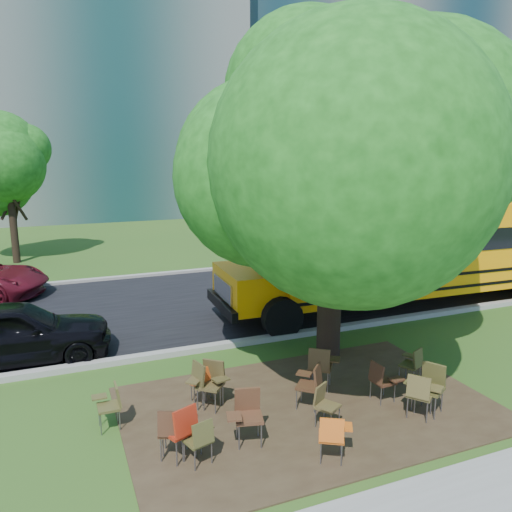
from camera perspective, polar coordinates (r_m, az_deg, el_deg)
name	(u,v)px	position (r m, az deg, el deg)	size (l,w,h in m)	color
ground	(251,405)	(10.15, -0.56, -16.71)	(160.00, 160.00, 0.00)	#28541A
dirt_patch	(309,407)	(10.12, 6.05, -16.78)	(7.00, 4.50, 0.03)	#382819
asphalt_road	(172,305)	(16.38, -9.63, -5.55)	(80.00, 8.00, 0.04)	black
kerb_near	(207,348)	(12.70, -5.62, -10.38)	(80.00, 0.25, 0.14)	gray
kerb_far	(149,275)	(20.25, -12.18, -2.16)	(80.00, 0.25, 0.14)	gray
building_right	(333,76)	(54.29, 8.83, 19.69)	(30.00, 16.00, 25.00)	slate
bg_tree_2	(8,167)	(24.38, -26.51, 9.04)	(4.80, 4.80, 6.62)	black
bg_tree_3	(298,149)	(24.99, 4.82, 12.12)	(5.60, 5.60, 7.84)	black
bg_tree_4	(441,162)	(28.73, 20.35, 10.01)	(5.00, 5.00, 6.85)	black
main_tree	(335,136)	(11.42, 8.96, 13.42)	(7.20, 7.20, 8.81)	black
school_bus	(440,244)	(17.32, 20.29, 1.28)	(13.64, 3.52, 3.31)	#FF9908
chair_0	(182,426)	(8.44, -8.45, -18.63)	(0.65, 0.74, 0.95)	#A32411
chair_1	(174,427)	(8.47, -9.31, -18.77)	(0.73, 0.57, 0.90)	#422617
chair_2	(201,437)	(8.32, -6.36, -19.83)	(0.54, 0.59, 0.79)	#4B4820
chair_3	(247,411)	(8.76, -1.07, -17.28)	(0.72, 0.56, 0.95)	#51301D
chair_4	(333,434)	(8.40, 8.81, -19.42)	(0.69, 0.54, 0.82)	#D95C17
chair_5	(325,402)	(9.31, 7.88, -16.23)	(0.53, 0.65, 0.79)	brown
chair_6	(429,383)	(10.19, 19.19, -13.56)	(0.78, 0.65, 0.96)	#4C4720
chair_7	(421,392)	(9.91, 18.36, -14.49)	(0.76, 0.60, 0.90)	brown
chair_8	(111,401)	(9.56, -16.24, -15.67)	(0.48, 0.53, 0.82)	#4B4720
chair_9	(210,379)	(9.87, -5.29, -13.87)	(0.81, 0.64, 0.94)	#4C4021
chair_10	(205,379)	(9.89, -5.83, -13.85)	(0.67, 0.63, 0.93)	#463E1E
chair_11	(311,381)	(9.87, 6.34, -14.04)	(0.61, 0.77, 0.90)	#432918
chair_12	(382,378)	(10.31, 14.20, -13.38)	(0.51, 0.55, 0.84)	#412617
chair_13	(413,362)	(11.27, 17.51, -11.46)	(0.55, 0.64, 0.81)	#413F1C
chair_14	(205,379)	(10.11, -5.88, -13.82)	(0.53, 0.64, 0.79)	#D54D16
chair_15	(321,364)	(10.55, 7.47, -12.10)	(0.82, 0.65, 0.96)	#463219
black_car	(12,332)	(12.99, -26.07, -7.86)	(1.76, 4.38, 1.49)	black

